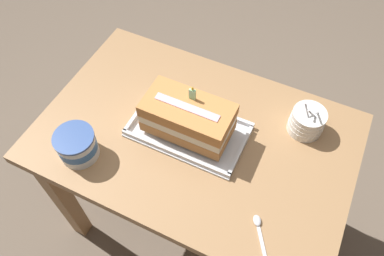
{
  "coord_description": "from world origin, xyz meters",
  "views": [
    {
      "loc": [
        0.29,
        -0.62,
        1.75
      ],
      "look_at": [
        -0.01,
        0.0,
        0.75
      ],
      "focal_mm": 34.97,
      "sensor_mm": 36.0,
      "label": 1
    }
  ],
  "objects_px": {
    "bowl_stack": "(307,121)",
    "serving_spoon_near_tray": "(259,228)",
    "ice_cream_tub": "(77,145)",
    "foil_tray": "(189,130)",
    "birthday_cake": "(189,116)"
  },
  "relations": [
    {
      "from": "foil_tray",
      "to": "ice_cream_tub",
      "type": "relative_size",
      "value": 3.02
    },
    {
      "from": "foil_tray",
      "to": "birthday_cake",
      "type": "bearing_deg",
      "value": 90.0
    },
    {
      "from": "ice_cream_tub",
      "to": "serving_spoon_near_tray",
      "type": "xyz_separation_m",
      "value": [
        0.6,
        0.01,
        -0.04
      ]
    },
    {
      "from": "ice_cream_tub",
      "to": "serving_spoon_near_tray",
      "type": "relative_size",
      "value": 0.95
    },
    {
      "from": "bowl_stack",
      "to": "ice_cream_tub",
      "type": "bearing_deg",
      "value": -146.84
    },
    {
      "from": "birthday_cake",
      "to": "serving_spoon_near_tray",
      "type": "bearing_deg",
      "value": -33.49
    },
    {
      "from": "bowl_stack",
      "to": "ice_cream_tub",
      "type": "distance_m",
      "value": 0.73
    },
    {
      "from": "foil_tray",
      "to": "bowl_stack",
      "type": "bearing_deg",
      "value": 27.14
    },
    {
      "from": "birthday_cake",
      "to": "bowl_stack",
      "type": "xyz_separation_m",
      "value": [
        0.34,
        0.18,
        -0.04
      ]
    },
    {
      "from": "bowl_stack",
      "to": "foil_tray",
      "type": "bearing_deg",
      "value": -152.86
    },
    {
      "from": "foil_tray",
      "to": "serving_spoon_near_tray",
      "type": "relative_size",
      "value": 2.87
    },
    {
      "from": "birthday_cake",
      "to": "bowl_stack",
      "type": "distance_m",
      "value": 0.39
    },
    {
      "from": "birthday_cake",
      "to": "bowl_stack",
      "type": "bearing_deg",
      "value": 27.14
    },
    {
      "from": "foil_tray",
      "to": "ice_cream_tub",
      "type": "distance_m",
      "value": 0.36
    },
    {
      "from": "bowl_stack",
      "to": "serving_spoon_near_tray",
      "type": "xyz_separation_m",
      "value": [
        -0.02,
        -0.39,
        -0.04
      ]
    }
  ]
}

